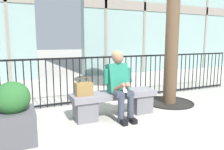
# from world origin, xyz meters

# --- Properties ---
(ground_plane) EXTENTS (60.00, 60.00, 0.00)m
(ground_plane) POSITION_xyz_m (0.00, 0.00, 0.00)
(ground_plane) COLOR #B2ADA3
(stone_bench) EXTENTS (1.60, 0.44, 0.45)m
(stone_bench) POSITION_xyz_m (0.00, 0.00, 0.27)
(stone_bench) COLOR slate
(stone_bench) RESTS_ON ground
(seated_person_with_phone) EXTENTS (0.52, 0.66, 1.21)m
(seated_person_with_phone) POSITION_xyz_m (0.04, -0.13, 0.65)
(seated_person_with_phone) COLOR #383D4C
(seated_person_with_phone) RESTS_ON ground
(handbag_on_bench) EXTENTS (0.28, 0.18, 0.33)m
(handbag_on_bench) POSITION_xyz_m (-0.58, -0.01, 0.57)
(handbag_on_bench) COLOR olive
(handbag_on_bench) RESTS_ON stone_bench
(plaza_railing) EXTENTS (8.07, 0.04, 1.03)m
(plaza_railing) POSITION_xyz_m (-0.00, 1.02, 0.52)
(plaza_railing) COLOR black
(plaza_railing) RESTS_ON ground
(planter) EXTENTS (0.54, 0.54, 0.85)m
(planter) POSITION_xyz_m (-1.69, -0.43, 0.39)
(planter) COLOR #4C4C51
(planter) RESTS_ON ground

